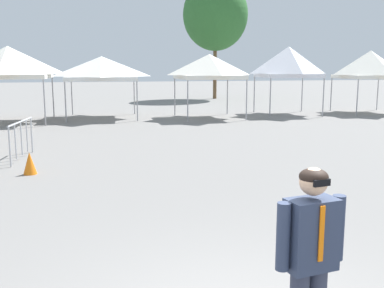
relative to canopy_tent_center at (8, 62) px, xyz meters
The scene contains 9 objects.
canopy_tent_center is the anchor object (origin of this frame).
canopy_tent_far_right 4.26m from the canopy_tent_center, 12.75° to the left, with size 3.55×3.55×3.02m.
canopy_tent_behind_left 9.33m from the canopy_tent_center, ahead, with size 3.13×3.13×3.13m.
canopy_tent_behind_right 13.78m from the canopy_tent_center, ahead, with size 3.09×3.09×3.55m.
canopy_tent_far_left 18.44m from the canopy_tent_center, ahead, with size 3.17×3.17×3.38m.
person_foreground 19.74m from the canopy_tent_center, 73.64° to the right, with size 0.64×0.31×1.78m.
tree_behind_tents_right 18.48m from the canopy_tent_center, 44.34° to the left, with size 4.95×4.95×9.13m.
crowd_barrier_by_lift 9.37m from the canopy_tent_center, 78.83° to the right, with size 0.34×2.09×1.08m.
traffic_cone_lot_center 11.38m from the canopy_tent_center, 78.43° to the right, with size 0.32×0.32×0.54m, color orange.
Camera 1 is at (-1.36, -3.85, 2.59)m, focal length 42.67 mm.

